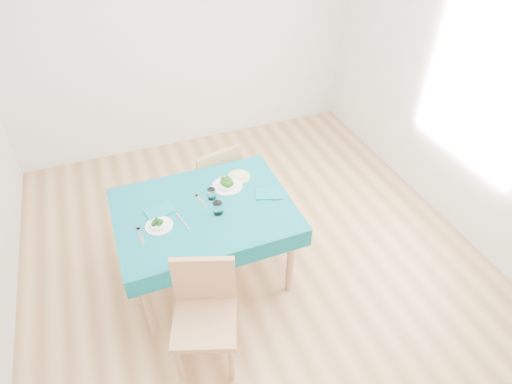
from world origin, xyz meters
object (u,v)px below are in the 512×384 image
object	(u,v)px
table	(207,243)
side_plate	(239,177)
chair_far	(210,168)
chair_near	(203,313)
bowl_far	(227,183)
bowl_near	(159,223)

from	to	relation	value
table	side_plate	xyz separation A→B (m)	(0.39, 0.28, 0.38)
side_plate	chair_far	bearing A→B (deg)	104.30
chair_near	bowl_far	bearing A→B (deg)	82.18
chair_near	side_plate	world-z (taller)	chair_near
chair_far	bowl_near	distance (m)	1.07
chair_near	table	bearing A→B (deg)	92.31
table	bowl_near	bearing A→B (deg)	-168.60
bowl_near	side_plate	xyz separation A→B (m)	(0.75, 0.35, -0.03)
chair_near	side_plate	distance (m)	1.23
chair_near	side_plate	xyz separation A→B (m)	(0.62, 1.03, 0.22)
chair_near	bowl_far	xyz separation A→B (m)	(0.49, 0.95, 0.26)
chair_far	bowl_far	world-z (taller)	chair_far
bowl_near	side_plate	distance (m)	0.83
table	side_plate	bearing A→B (deg)	35.53
bowl_far	side_plate	distance (m)	0.16
side_plate	bowl_near	bearing A→B (deg)	-154.94
bowl_far	side_plate	xyz separation A→B (m)	(0.13, 0.08, -0.03)
chair_near	side_plate	size ratio (longest dim) A/B	5.55
chair_far	bowl_near	world-z (taller)	chair_far
bowl_far	side_plate	bearing A→B (deg)	32.72
bowl_near	side_plate	bearing A→B (deg)	25.06
chair_far	chair_near	bearing A→B (deg)	60.17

